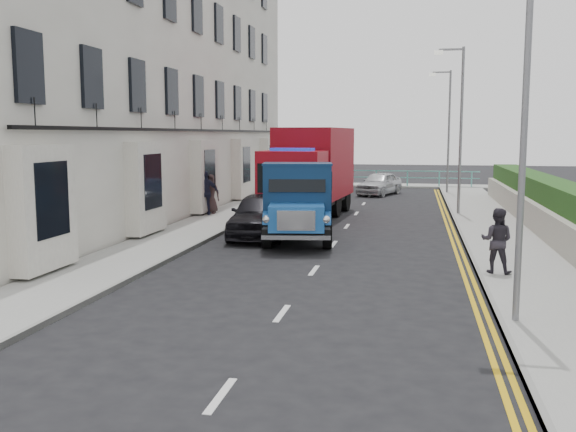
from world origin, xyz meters
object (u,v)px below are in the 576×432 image
(lamp_near, at_px, (518,102))
(lamp_mid, at_px, (458,121))
(bedford_lorry, at_px, (298,207))
(red_lorry, at_px, (311,170))
(parked_car_front, at_px, (261,215))
(lamp_far, at_px, (447,124))

(lamp_near, height_order, lamp_mid, same)
(lamp_mid, height_order, bedford_lorry, lamp_mid)
(bedford_lorry, relative_size, red_lorry, 0.77)
(parked_car_front, bearing_deg, lamp_mid, 42.10)
(lamp_far, xyz_separation_m, bedford_lorry, (-5.31, -18.10, -2.84))
(lamp_near, height_order, red_lorry, lamp_near)
(lamp_near, bearing_deg, lamp_far, 90.00)
(red_lorry, bearing_deg, lamp_near, -62.90)
(lamp_near, xyz_separation_m, red_lorry, (-5.97, 14.51, -2.03))
(lamp_far, xyz_separation_m, red_lorry, (-5.97, -11.49, -2.03))
(parked_car_front, bearing_deg, bedford_lorry, -40.79)
(lamp_near, height_order, parked_car_front, lamp_near)
(lamp_far, relative_size, red_lorry, 0.97)
(lamp_far, relative_size, parked_car_front, 1.59)
(bedford_lorry, distance_m, red_lorry, 6.69)
(red_lorry, distance_m, parked_car_front, 5.70)
(lamp_near, distance_m, lamp_far, 26.00)
(lamp_mid, height_order, lamp_far, same)
(red_lorry, relative_size, parked_car_front, 1.64)
(bedford_lorry, bearing_deg, parked_car_front, 133.87)
(lamp_far, height_order, parked_car_front, lamp_far)
(lamp_far, relative_size, bedford_lorry, 1.26)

